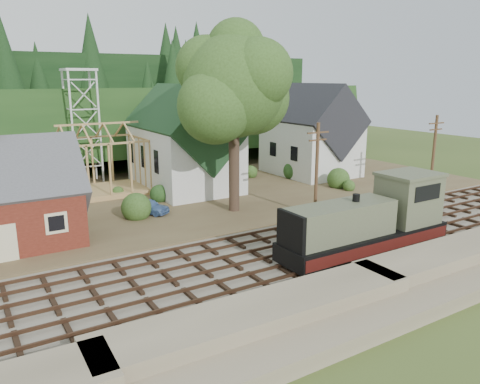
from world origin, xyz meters
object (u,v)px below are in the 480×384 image
locomotive (371,223)px  patio_set (50,214)px  car_red (319,167)px  car_blue (148,206)px

locomotive → patio_set: 21.54m
car_red → patio_set: (-32.65, -9.91, 1.65)m
locomotive → car_red: locomotive is taller
car_blue → car_red: bearing=-20.0°
car_blue → car_red: 25.05m
locomotive → car_red: 26.67m
locomotive → car_blue: bearing=120.5°
locomotive → car_blue: (-9.42, 16.02, -1.27)m
car_red → patio_set: size_ratio=1.60×
locomotive → car_red: bearing=56.0°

